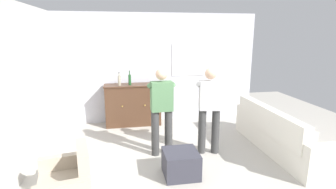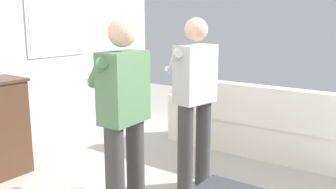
# 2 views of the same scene
# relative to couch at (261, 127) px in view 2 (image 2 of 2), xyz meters

# --- Properties ---
(couch) EXTENTS (0.57, 2.52, 0.89)m
(couch) POSITION_rel_couch_xyz_m (0.00, 0.00, 0.00)
(couch) COLOR silver
(couch) RESTS_ON ground
(person_standing_left) EXTENTS (0.56, 0.48, 1.68)m
(person_standing_left) POSITION_rel_couch_xyz_m (-2.21, 0.27, 0.59)
(person_standing_left) COLOR #383838
(person_standing_left) RESTS_ON ground
(person_standing_right) EXTENTS (0.55, 0.51, 1.68)m
(person_standing_right) POSITION_rel_couch_xyz_m (-1.30, 0.18, 0.59)
(person_standing_right) COLOR #383838
(person_standing_right) RESTS_ON ground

